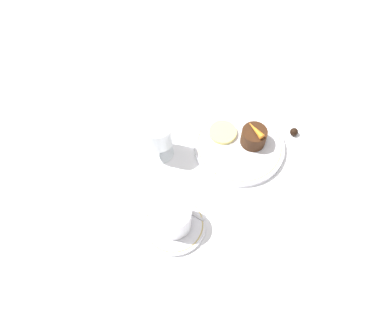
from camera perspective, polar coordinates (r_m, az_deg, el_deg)
ground_plane at (r=0.92m, az=3.72°, el=1.90°), size 3.00×3.00×0.00m
dinner_plate at (r=0.92m, az=7.19°, el=2.85°), size 0.22×0.22×0.01m
saucer at (r=0.82m, az=-2.74°, el=-9.15°), size 0.14×0.14×0.01m
coffee_cup at (r=0.79m, az=-2.87°, el=-7.96°), size 0.10×0.08×0.07m
spoon at (r=0.83m, az=-2.46°, el=-6.11°), size 0.07×0.10×0.00m
wine_glass at (r=0.86m, az=-5.13°, el=4.61°), size 0.07×0.07×0.11m
fork at (r=0.85m, az=6.72°, el=-6.42°), size 0.05×0.18×0.01m
dessert_cake at (r=0.91m, az=9.38°, el=4.19°), size 0.06×0.06×0.04m
carrot_garnish at (r=0.88m, az=9.65°, el=5.26°), size 0.05×0.04×0.01m
pineapple_slice at (r=0.93m, az=4.72°, el=4.90°), size 0.07×0.07×0.01m
chocolate_truffle at (r=0.97m, az=15.28°, el=4.82°), size 0.02×0.02×0.02m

